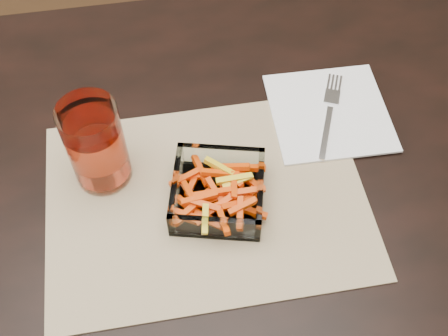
% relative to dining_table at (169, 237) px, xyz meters
% --- Properties ---
extents(dining_table, '(1.60, 0.90, 0.75)m').
position_rel_dining_table_xyz_m(dining_table, '(0.00, 0.00, 0.00)').
color(dining_table, black).
rests_on(dining_table, ground).
extents(placemat, '(0.45, 0.33, 0.00)m').
position_rel_dining_table_xyz_m(placemat, '(0.06, 0.00, 0.09)').
color(placemat, tan).
rests_on(placemat, dining_table).
extents(glass_bowl, '(0.15, 0.15, 0.05)m').
position_rel_dining_table_xyz_m(glass_bowl, '(0.08, -0.00, 0.11)').
color(glass_bowl, white).
rests_on(glass_bowl, placemat).
extents(tumbler, '(0.08, 0.08, 0.14)m').
position_rel_dining_table_xyz_m(tumbler, '(-0.08, 0.07, 0.16)').
color(tumbler, white).
rests_on(tumbler, placemat).
extents(napkin, '(0.19, 0.19, 0.00)m').
position_rel_dining_table_xyz_m(napkin, '(0.28, 0.13, 0.09)').
color(napkin, white).
rests_on(napkin, placemat).
extents(fork, '(0.08, 0.17, 0.00)m').
position_rel_dining_table_xyz_m(fork, '(0.27, 0.12, 0.10)').
color(fork, silver).
rests_on(fork, napkin).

